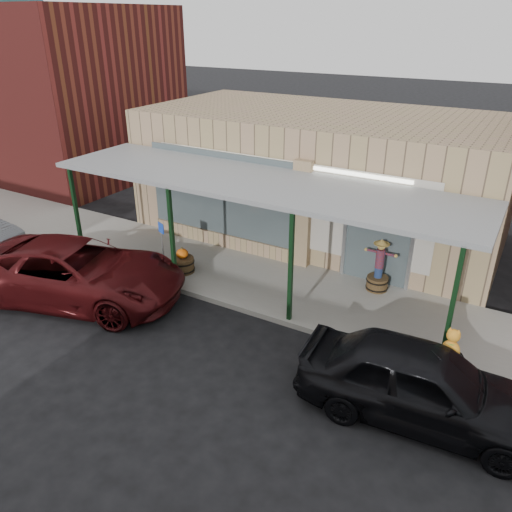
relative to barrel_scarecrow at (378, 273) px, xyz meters
The scene contains 10 objects.
ground 5.77m from the barrel_scarecrow, 124.39° to the right, with size 120.00×120.00×0.00m, color black.
sidewalk 3.48m from the barrel_scarecrow, 160.79° to the right, with size 40.00×3.20×0.15m, color gray.
storefront 4.93m from the barrel_scarecrow, 133.29° to the left, with size 12.00×6.25×4.20m.
awning 4.16m from the barrel_scarecrow, 160.18° to the right, with size 12.00×3.00×3.04m.
block_buildings_near 5.58m from the barrel_scarecrow, 105.36° to the left, with size 61.00×8.00×8.00m.
barrel_scarecrow is the anchor object (origin of this frame).
barrel_pumpkin 5.65m from the barrel_scarecrow, 161.04° to the right, with size 0.82×0.82×0.79m.
handicap_sign 6.27m from the barrel_scarecrow, 161.44° to the right, with size 0.29×0.14×1.49m.
parked_sedan 4.74m from the barrel_scarecrow, 62.93° to the right, with size 4.78×2.20×1.67m.
car_maroon 8.22m from the barrel_scarecrow, 148.36° to the right, with size 2.70×5.86×1.63m, color #440D0F.
Camera 1 is at (6.40, -7.47, 7.02)m, focal length 35.00 mm.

